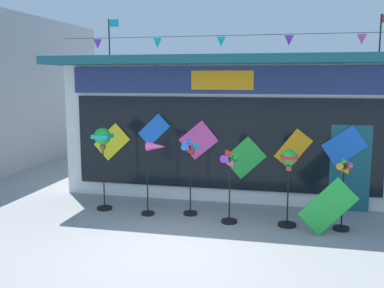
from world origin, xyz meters
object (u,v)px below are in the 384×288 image
wind_spinner_far_left (103,144)px  wind_spinner_far_right (343,189)px  wind_spinner_center_left (190,166)px  display_kite_on_ground (328,206)px  wind_spinner_center_right (230,176)px  kite_shop_building (234,121)px  wind_spinner_right (289,169)px  wind_spinner_left (154,162)px

wind_spinner_far_left → wind_spinner_far_right: size_ratio=1.29×
wind_spinner_center_left → display_kite_on_ground: wind_spinner_center_left is taller
wind_spinner_center_right → wind_spinner_far_right: (2.28, 0.06, -0.17)m
kite_shop_building → display_kite_on_ground: kite_shop_building is taller
wind_spinner_right → wind_spinner_far_right: bearing=-0.8°
kite_shop_building → wind_spinner_far_left: (-2.58, -3.56, -0.25)m
wind_spinner_far_right → wind_spinner_left: bearing=178.3°
wind_spinner_center_left → display_kite_on_ground: (2.91, -0.66, -0.55)m
wind_spinner_far_left → wind_spinner_far_right: wind_spinner_far_left is taller
wind_spinner_far_left → wind_spinner_left: 1.32m
wind_spinner_far_left → wind_spinner_center_right: 3.05m
kite_shop_building → wind_spinner_right: (1.61, -3.83, -0.59)m
wind_spinner_far_left → wind_spinner_right: 4.21m
wind_spinner_center_right → wind_spinner_far_right: 2.29m
display_kite_on_ground → wind_spinner_right: bearing=154.7°
wind_spinner_center_left → wind_spinner_right: wind_spinner_center_left is taller
kite_shop_building → wind_spinner_center_right: (0.40, -3.90, -0.80)m
wind_spinner_far_left → wind_spinner_left: size_ratio=1.15×
wind_spinner_far_right → display_kite_on_ground: 0.54m
wind_spinner_center_right → wind_spinner_right: bearing=3.3°
kite_shop_building → wind_spinner_left: size_ratio=5.19×
wind_spinner_far_left → wind_spinner_right: wind_spinner_far_left is taller
wind_spinner_far_right → kite_shop_building: bearing=124.9°
wind_spinner_far_left → wind_spinner_far_right: bearing=-3.0°
wind_spinner_center_left → wind_spinner_center_right: size_ratio=1.10×
wind_spinner_right → display_kite_on_ground: size_ratio=1.53×
kite_shop_building → wind_spinner_far_left: kite_shop_building is taller
wind_spinner_far_right → display_kite_on_ground: (-0.30, -0.35, -0.27)m
kite_shop_building → wind_spinner_far_left: 4.41m
wind_spinner_center_left → wind_spinner_right: 2.16m
wind_spinner_left → display_kite_on_ground: bearing=-7.2°
wind_spinner_right → wind_spinner_far_left: bearing=176.4°
wind_spinner_left → wind_spinner_center_right: bearing=-5.8°
wind_spinner_left → wind_spinner_center_left: size_ratio=0.96×
wind_spinner_right → wind_spinner_left: bearing=177.9°
wind_spinner_left → display_kite_on_ground: 3.78m
kite_shop_building → wind_spinner_left: (-1.31, -3.72, -0.59)m
kite_shop_building → wind_spinner_far_left: bearing=-125.9°
wind_spinner_center_right → display_kite_on_ground: size_ratio=1.50×
wind_spinner_far_left → wind_spinner_right: (4.19, -0.27, -0.34)m
display_kite_on_ground → wind_spinner_far_left: bearing=172.8°
wind_spinner_center_left → wind_spinner_center_right: 1.00m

